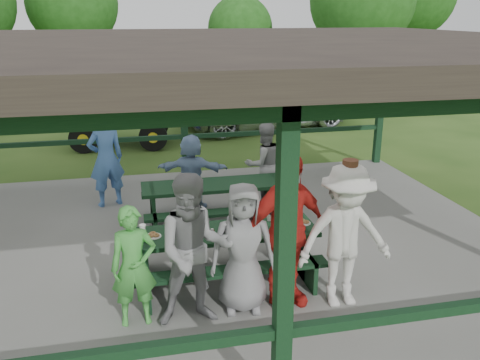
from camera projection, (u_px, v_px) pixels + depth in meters
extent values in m
plane|color=#294A17|center=(213.00, 249.00, 8.33)|extent=(90.00, 90.00, 0.00)
cube|color=slate|center=(213.00, 246.00, 8.31)|extent=(10.00, 8.00, 0.10)
cube|color=black|center=(284.00, 271.00, 4.30)|extent=(0.15, 0.15, 3.00)
cube|color=black|center=(184.00, 110.00, 11.35)|extent=(0.15, 0.15, 3.00)
cube|color=black|center=(381.00, 103.00, 12.33)|extent=(0.15, 0.15, 3.00)
cube|color=black|center=(75.00, 142.00, 11.05)|extent=(4.65, 0.10, 0.10)
cube|color=black|center=(286.00, 131.00, 12.03)|extent=(4.65, 0.10, 0.10)
cube|color=black|center=(289.00, 107.00, 3.86)|extent=(9.80, 0.15, 0.20)
cube|color=black|center=(181.00, 46.00, 10.91)|extent=(9.80, 0.15, 0.20)
cube|color=#2A221E|center=(209.00, 46.00, 7.32)|extent=(10.60, 8.60, 0.24)
cube|color=black|center=(225.00, 232.00, 6.96)|extent=(2.54, 0.75, 0.06)
cube|color=black|center=(233.00, 271.00, 6.53)|extent=(2.54, 0.28, 0.05)
cube|color=black|center=(218.00, 235.00, 7.56)|extent=(2.54, 0.28, 0.05)
cube|color=black|center=(146.00, 263.00, 6.84)|extent=(0.06, 0.70, 0.75)
cube|color=black|center=(299.00, 248.00, 7.29)|extent=(0.06, 0.70, 0.75)
cube|color=black|center=(146.00, 273.00, 6.89)|extent=(0.06, 1.39, 0.45)
cube|color=black|center=(299.00, 257.00, 7.33)|extent=(0.06, 1.39, 0.45)
cube|color=black|center=(216.00, 185.00, 8.85)|extent=(2.55, 0.75, 0.06)
cube|color=black|center=(222.00, 212.00, 8.43)|extent=(2.55, 0.28, 0.05)
cube|color=black|center=(211.00, 191.00, 9.46)|extent=(2.55, 0.28, 0.05)
cube|color=black|center=(153.00, 208.00, 8.74)|extent=(0.06, 0.70, 0.75)
cube|color=black|center=(276.00, 199.00, 9.19)|extent=(0.06, 0.70, 0.75)
cube|color=black|center=(154.00, 217.00, 8.79)|extent=(0.06, 1.39, 0.45)
cube|color=black|center=(276.00, 207.00, 9.23)|extent=(0.06, 1.39, 0.45)
cylinder|color=white|center=(153.00, 236.00, 6.75)|extent=(0.22, 0.22, 0.01)
torus|color=olive|center=(150.00, 236.00, 6.71)|extent=(0.10, 0.10, 0.03)
torus|color=olive|center=(156.00, 235.00, 6.73)|extent=(0.10, 0.10, 0.03)
torus|color=olive|center=(153.00, 233.00, 6.78)|extent=(0.10, 0.10, 0.03)
cylinder|color=white|center=(196.00, 232.00, 6.86)|extent=(0.22, 0.22, 0.01)
torus|color=olive|center=(194.00, 232.00, 6.83)|extent=(0.10, 0.10, 0.03)
torus|color=olive|center=(199.00, 231.00, 6.85)|extent=(0.10, 0.10, 0.03)
torus|color=olive|center=(196.00, 230.00, 6.90)|extent=(0.10, 0.10, 0.03)
cylinder|color=white|center=(257.00, 227.00, 7.04)|extent=(0.22, 0.22, 0.01)
torus|color=olive|center=(255.00, 226.00, 7.00)|extent=(0.10, 0.10, 0.03)
torus|color=olive|center=(260.00, 226.00, 7.02)|extent=(0.10, 0.10, 0.03)
torus|color=olive|center=(256.00, 224.00, 7.07)|extent=(0.10, 0.10, 0.03)
cylinder|color=white|center=(303.00, 223.00, 7.17)|extent=(0.22, 0.22, 0.01)
torus|color=olive|center=(301.00, 222.00, 7.14)|extent=(0.10, 0.10, 0.03)
torus|color=olive|center=(306.00, 222.00, 7.16)|extent=(0.10, 0.10, 0.03)
torus|color=olive|center=(302.00, 220.00, 7.21)|extent=(0.10, 0.10, 0.03)
cylinder|color=#381E0F|center=(179.00, 237.00, 6.63)|extent=(0.06, 0.06, 0.10)
cylinder|color=#381E0F|center=(209.00, 234.00, 6.71)|extent=(0.06, 0.06, 0.10)
cylinder|color=#381E0F|center=(212.00, 234.00, 6.72)|extent=(0.06, 0.06, 0.10)
cylinder|color=#381E0F|center=(243.00, 231.00, 6.81)|extent=(0.06, 0.06, 0.10)
cone|color=white|center=(143.00, 228.00, 6.89)|extent=(0.09, 0.09, 0.10)
cone|color=white|center=(184.00, 225.00, 7.00)|extent=(0.09, 0.09, 0.10)
cone|color=white|center=(260.00, 218.00, 7.23)|extent=(0.09, 0.09, 0.10)
cone|color=white|center=(270.00, 217.00, 7.26)|extent=(0.09, 0.09, 0.10)
cone|color=white|center=(271.00, 217.00, 7.26)|extent=(0.09, 0.09, 0.10)
imported|color=green|center=(134.00, 267.00, 5.97)|extent=(0.56, 0.38, 1.49)
imported|color=gray|center=(195.00, 251.00, 5.93)|extent=(0.93, 0.73, 1.88)
imported|color=gray|center=(243.00, 248.00, 6.23)|extent=(0.88, 0.64, 1.67)
imported|color=red|center=(286.00, 231.00, 6.29)|extent=(1.27, 0.80, 2.02)
imported|color=silver|center=(345.00, 236.00, 6.31)|extent=(1.23, 0.72, 1.87)
cylinder|color=#522D1C|center=(350.00, 169.00, 6.04)|extent=(0.33, 0.33, 0.02)
cylinder|color=#522D1C|center=(350.00, 164.00, 6.02)|extent=(0.19, 0.19, 0.11)
imported|color=#7F9DC5|center=(192.00, 172.00, 9.57)|extent=(1.41, 0.77, 1.45)
imported|color=#4571B5|center=(106.00, 158.00, 9.66)|extent=(0.79, 0.64, 1.88)
imported|color=gray|center=(264.00, 164.00, 9.78)|extent=(0.88, 0.74, 1.61)
imported|color=silver|center=(267.00, 101.00, 17.08)|extent=(6.43, 3.89, 1.67)
cube|color=#1C289C|center=(120.00, 117.00, 14.58)|extent=(3.05, 1.74, 0.13)
cube|color=#1C289C|center=(117.00, 112.00, 13.81)|extent=(2.92, 0.34, 0.42)
cube|color=#1C289C|center=(122.00, 103.00, 15.19)|extent=(2.92, 0.34, 0.42)
cube|color=#1C289C|center=(67.00, 109.00, 14.33)|extent=(0.20, 1.46, 0.42)
cube|color=#1C289C|center=(171.00, 107.00, 14.67)|extent=(0.20, 1.46, 0.42)
cylinder|color=black|center=(84.00, 139.00, 13.87)|extent=(0.81, 0.26, 0.79)
cylinder|color=yellow|center=(84.00, 139.00, 13.87)|extent=(0.31, 0.26, 0.29)
cylinder|color=black|center=(92.00, 127.00, 15.35)|extent=(0.81, 0.26, 0.79)
cylinder|color=yellow|center=(92.00, 127.00, 15.35)|extent=(0.31, 0.26, 0.29)
cylinder|color=black|center=(153.00, 137.00, 14.09)|extent=(0.81, 0.26, 0.79)
cylinder|color=yellow|center=(153.00, 137.00, 14.09)|extent=(0.31, 0.26, 0.29)
cylinder|color=black|center=(155.00, 125.00, 15.56)|extent=(0.81, 0.26, 0.79)
cylinder|color=yellow|center=(155.00, 125.00, 15.56)|extent=(0.31, 0.26, 0.29)
cube|color=#1C289C|center=(190.00, 119.00, 14.84)|extent=(1.05, 0.18, 0.08)
cone|color=#F2590C|center=(65.00, 105.00, 14.29)|extent=(0.06, 0.42, 0.42)
cylinder|color=#2F2213|center=(78.00, 65.00, 22.24)|extent=(0.36, 0.36, 2.97)
sphere|color=#1D4D14|center=(72.00, 3.00, 21.44)|extent=(3.81, 3.81, 3.81)
cylinder|color=#2F2213|center=(240.00, 72.00, 22.88)|extent=(0.36, 0.36, 2.21)
sphere|color=#1D4D14|center=(240.00, 28.00, 22.28)|extent=(2.84, 2.84, 2.84)
cylinder|color=#2F2213|center=(357.00, 71.00, 19.66)|extent=(0.36, 0.36, 3.04)
sphere|color=#1D4D14|center=(362.00, 0.00, 18.84)|extent=(3.89, 3.89, 3.89)
cylinder|color=#2F2213|center=(406.00, 54.00, 26.09)|extent=(0.36, 0.36, 3.34)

